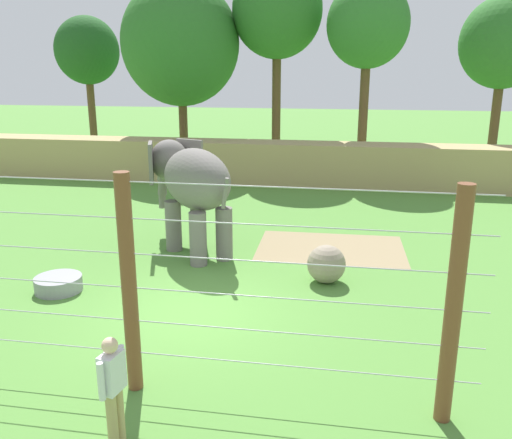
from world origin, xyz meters
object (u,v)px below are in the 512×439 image
zookeeper (113,387)px  water_tub (58,284)px  elephant (191,182)px  enrichment_ball (326,264)px

zookeeper → water_tub: (-3.63, 4.88, -0.74)m
elephant → water_tub: size_ratio=3.17×
elephant → zookeeper: size_ratio=2.09×
enrichment_ball → zookeeper: size_ratio=0.57×
elephant → zookeeper: (1.28, -8.19, -1.11)m
enrichment_ball → zookeeper: 7.02m
zookeeper → water_tub: size_ratio=1.52×
enrichment_ball → water_tub: bearing=-165.4°
elephant → enrichment_ball: size_ratio=3.68×
enrichment_ball → zookeeper: zookeeper is taller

